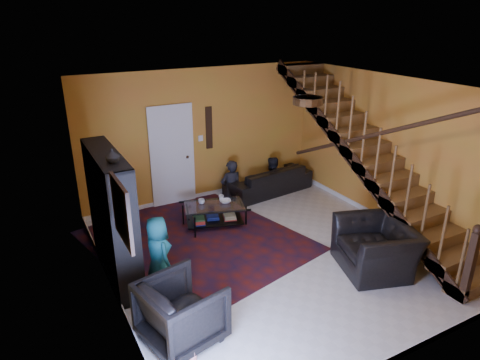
% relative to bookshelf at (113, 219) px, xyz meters
% --- Properties ---
extents(floor, '(5.50, 5.50, 0.00)m').
position_rel_bookshelf_xyz_m(floor, '(2.40, -0.60, -0.96)').
color(floor, beige).
rests_on(floor, ground).
extents(room, '(5.50, 5.50, 5.50)m').
position_rel_bookshelf_xyz_m(room, '(1.07, 0.73, -0.91)').
color(room, '#CB6E2D').
rests_on(room, ground).
extents(staircase, '(0.95, 5.02, 3.18)m').
position_rel_bookshelf_xyz_m(staircase, '(4.53, -0.60, 0.43)').
color(staircase, brown).
rests_on(staircase, floor).
extents(bookshelf, '(0.35, 1.80, 2.00)m').
position_rel_bookshelf_xyz_m(bookshelf, '(0.00, 0.00, 0.00)').
color(bookshelf, black).
rests_on(bookshelf, floor).
extents(door, '(0.82, 0.05, 2.05)m').
position_rel_bookshelf_xyz_m(door, '(1.70, 2.12, 0.06)').
color(door, silver).
rests_on(door, floor).
extents(framed_picture, '(0.04, 0.74, 0.74)m').
position_rel_bookshelf_xyz_m(framed_picture, '(-0.17, -1.50, 0.79)').
color(framed_picture, maroon).
rests_on(framed_picture, room).
extents(wall_hanging, '(0.14, 0.03, 0.90)m').
position_rel_bookshelf_xyz_m(wall_hanging, '(2.55, 2.13, 0.59)').
color(wall_hanging, black).
rests_on(wall_hanging, room).
extents(ceiling_fixture, '(0.40, 0.40, 0.10)m').
position_rel_bookshelf_xyz_m(ceiling_fixture, '(2.40, -1.40, 1.78)').
color(ceiling_fixture, '#3F2814').
rests_on(ceiling_fixture, room).
extents(rug, '(3.89, 4.22, 0.02)m').
position_rel_bookshelf_xyz_m(rug, '(1.46, 0.39, -0.96)').
color(rug, '#48110D').
rests_on(rug, floor).
extents(sofa, '(2.08, 1.02, 0.59)m').
position_rel_bookshelf_xyz_m(sofa, '(3.80, 1.70, -0.67)').
color(sofa, black).
rests_on(sofa, floor).
extents(armchair_left, '(1.08, 1.06, 0.83)m').
position_rel_bookshelf_xyz_m(armchair_left, '(0.35, -1.81, -0.55)').
color(armchair_left, black).
rests_on(armchair_left, floor).
extents(armchair_right, '(1.34, 1.44, 0.77)m').
position_rel_bookshelf_xyz_m(armchair_right, '(3.62, -1.77, -0.58)').
color(armchair_right, black).
rests_on(armchair_right, floor).
extents(person_adult_a, '(0.49, 0.33, 1.33)m').
position_rel_bookshelf_xyz_m(person_adult_a, '(2.87, 1.75, -0.75)').
color(person_adult_a, black).
rests_on(person_adult_a, sofa).
extents(person_adult_b, '(0.63, 0.51, 1.24)m').
position_rel_bookshelf_xyz_m(person_adult_b, '(3.90, 1.75, -0.79)').
color(person_adult_b, black).
rests_on(person_adult_b, sofa).
extents(person_child, '(0.45, 0.62, 1.15)m').
position_rel_bookshelf_xyz_m(person_child, '(0.45, -0.65, -0.39)').
color(person_child, '#1A5B65').
rests_on(person_child, armchair_left).
extents(coffee_table, '(1.25, 0.95, 0.42)m').
position_rel_bookshelf_xyz_m(coffee_table, '(2.02, 0.79, -0.72)').
color(coffee_table, black).
rests_on(coffee_table, floor).
extents(cup_a, '(0.13, 0.13, 0.10)m').
position_rel_bookshelf_xyz_m(cup_a, '(1.83, 0.96, -0.49)').
color(cup_a, '#999999').
rests_on(cup_a, coffee_table).
extents(cup_b, '(0.12, 0.12, 0.10)m').
position_rel_bookshelf_xyz_m(cup_b, '(2.24, 0.94, -0.49)').
color(cup_b, '#999999').
rests_on(cup_b, coffee_table).
extents(bowl, '(0.26, 0.26, 0.05)m').
position_rel_bookshelf_xyz_m(bowl, '(2.25, 0.79, -0.51)').
color(bowl, '#999999').
rests_on(bowl, coffee_table).
extents(vase, '(0.18, 0.18, 0.19)m').
position_rel_bookshelf_xyz_m(vase, '(-0.00, -0.50, 1.13)').
color(vase, '#999999').
rests_on(vase, bookshelf).
extents(popcorn_bucket, '(0.15, 0.15, 0.15)m').
position_rel_bookshelf_xyz_m(popcorn_bucket, '(0.30, -2.21, -0.87)').
color(popcorn_bucket, red).
rests_on(popcorn_bucket, rug).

